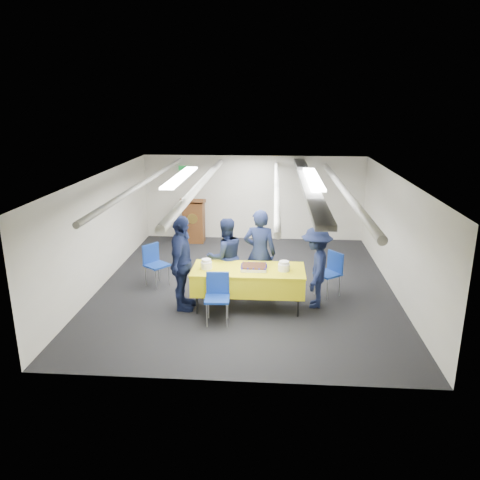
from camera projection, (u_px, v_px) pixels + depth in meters
name	position (u px, v px, depth m)	size (l,w,h in m)	color
ground	(246.00, 285.00, 9.81)	(7.00, 7.00, 0.00)	black
room_shell	(252.00, 197.00, 9.67)	(6.00, 7.00, 2.30)	silver
serving_table	(248.00, 279.00, 8.61)	(2.06, 0.90, 0.77)	black
sheet_cake	(254.00, 267.00, 8.51)	(0.48, 0.37, 0.09)	white
plate_stack_left	(206.00, 264.00, 8.53)	(0.21, 0.21, 0.18)	white
plate_stack_right	(284.00, 266.00, 8.43)	(0.21, 0.21, 0.18)	white
podium	(194.00, 220.00, 12.66)	(0.62, 0.53, 1.25)	brown
chair_near	(217.00, 292.00, 8.10)	(0.44, 0.44, 0.87)	gray
chair_right	(331.00, 269.00, 9.22)	(0.59, 0.59, 0.87)	gray
chair_left	(154.00, 261.00, 9.71)	(0.59, 0.59, 0.87)	gray
sailor_a	(260.00, 253.00, 9.11)	(0.64, 0.42, 1.74)	black
sailor_b	(225.00, 257.00, 9.17)	(0.76, 0.59, 1.56)	black
sailor_c	(182.00, 263.00, 8.48)	(1.04, 0.43, 1.78)	black
sailor_d	(316.00, 267.00, 8.63)	(0.99, 0.57, 1.53)	black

